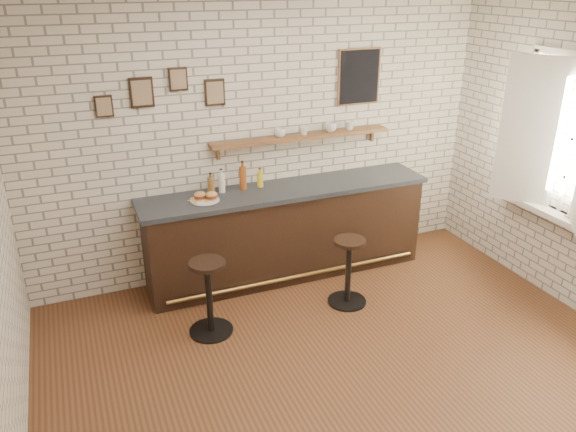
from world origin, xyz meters
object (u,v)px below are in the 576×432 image
object	(u,v)px
sandwich_plate	(205,200)
condiment_bottle_yellow	(260,179)
shelf_cup_a	(280,133)
book_lower	(573,220)
ciabatta_sandwich	(206,196)
bar_counter	(287,231)
bar_stool_right	(348,269)
bar_stool_left	(209,295)
shelf_cup_d	(350,125)
bitters_bottle_brown	(211,185)
bitters_bottle_white	(222,183)
shelf_cup_b	(304,131)
shelf_cup_c	(331,127)
bitters_bottle_amber	(243,178)
book_upper	(574,218)

from	to	relation	value
sandwich_plate	condiment_bottle_yellow	size ratio (longest dim) A/B	1.35
condiment_bottle_yellow	shelf_cup_a	size ratio (longest dim) A/B	1.69
book_lower	ciabatta_sandwich	bearing A→B (deg)	154.22
bar_counter	ciabatta_sandwich	world-z (taller)	ciabatta_sandwich
condiment_bottle_yellow	bar_stool_right	xyz separation A→B (m)	(0.58, -0.93, -0.72)
bar_counter	bar_stool_left	xyz separation A→B (m)	(-1.07, -0.77, -0.11)
shelf_cup_d	condiment_bottle_yellow	bearing A→B (deg)	169.71
sandwich_plate	bitters_bottle_brown	size ratio (longest dim) A/B	1.25
bitters_bottle_white	shelf_cup_b	world-z (taller)	shelf_cup_b
bar_stool_left	shelf_cup_c	xyz separation A→B (m)	(1.67, 0.97, 1.16)
sandwich_plate	shelf_cup_c	size ratio (longest dim) A/B	2.14
bitters_bottle_amber	bar_stool_right	world-z (taller)	bitters_bottle_amber
bitters_bottle_brown	sandwich_plate	bearing A→B (deg)	-124.07
bar_counter	bitters_bottle_white	distance (m)	0.91
bitters_bottle_amber	book_lower	size ratio (longest dim) A/B	1.42
condiment_bottle_yellow	bar_stool_right	world-z (taller)	condiment_bottle_yellow
bitters_bottle_amber	book_upper	world-z (taller)	bitters_bottle_amber
shelf_cup_c	book_lower	distance (m)	2.55
shelf_cup_a	book_upper	xyz separation A→B (m)	(2.23, -1.86, -0.59)
bar_counter	condiment_bottle_yellow	size ratio (longest dim) A/B	14.96
bar_stool_right	bitters_bottle_amber	bearing A→B (deg)	129.50
bitters_bottle_white	book_upper	bearing A→B (deg)	-31.75
bitters_bottle_brown	condiment_bottle_yellow	bearing A→B (deg)	0.00
bitters_bottle_amber	shelf_cup_a	bearing A→B (deg)	8.53
shelf_cup_d	shelf_cup_c	bearing A→B (deg)	166.17
bitters_bottle_brown	bitters_bottle_white	world-z (taller)	bitters_bottle_white
bitters_bottle_white	shelf_cup_d	size ratio (longest dim) A/B	2.46
bitters_bottle_amber	book_lower	distance (m)	3.22
bitters_bottle_white	bitters_bottle_brown	bearing A→B (deg)	180.00
shelf_cup_c	bar_counter	bearing A→B (deg)	140.17
bitters_bottle_white	bar_stool_left	xyz separation A→B (m)	(-0.41, -0.91, -0.72)
bar_counter	bar_stool_left	bearing A→B (deg)	-144.29
ciabatta_sandwich	condiment_bottle_yellow	world-z (taller)	condiment_bottle_yellow
bitters_bottle_brown	book_upper	distance (m)	3.50
ciabatta_sandwich	bar_stool_right	bearing A→B (deg)	-32.45
book_lower	book_upper	world-z (taller)	book_upper
bitters_bottle_brown	shelf_cup_c	size ratio (longest dim) A/B	1.71
ciabatta_sandwich	bitters_bottle_brown	distance (m)	0.20
shelf_cup_d	bitters_bottle_white	bearing A→B (deg)	168.72
bitters_bottle_white	shelf_cup_a	size ratio (longest dim) A/B	2.04
shelf_cup_d	bar_stool_left	bearing A→B (deg)	-166.76
ciabatta_sandwich	shelf_cup_c	size ratio (longest dim) A/B	1.77
shelf_cup_d	bitters_bottle_amber	bearing A→B (deg)	169.18
bar_counter	book_upper	bearing A→B (deg)	-36.55
bar_stool_left	shelf_cup_a	xyz separation A→B (m)	(1.09, 0.97, 1.16)
ciabatta_sandwich	bitters_bottle_brown	bearing A→B (deg)	58.53
sandwich_plate	shelf_cup_c	world-z (taller)	shelf_cup_c
bitters_bottle_brown	bitters_bottle_amber	bearing A→B (deg)	0.00
bar_stool_right	bitters_bottle_white	bearing A→B (deg)	136.89
bitters_bottle_amber	book_lower	xyz separation A→B (m)	(2.67, -1.78, -0.19)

